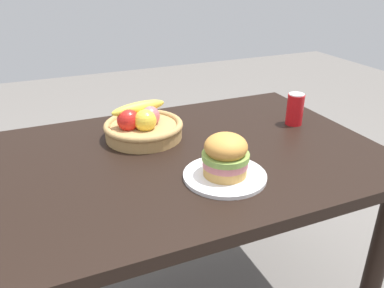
% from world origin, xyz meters
% --- Properties ---
extents(dining_table, '(1.40, 0.90, 0.75)m').
position_xyz_m(dining_table, '(0.00, 0.00, 0.65)').
color(dining_table, black).
rests_on(dining_table, ground_plane).
extents(plate, '(0.25, 0.25, 0.01)m').
position_xyz_m(plate, '(0.08, -0.20, 0.76)').
color(plate, white).
rests_on(plate, dining_table).
extents(sandwich, '(0.14, 0.14, 0.13)m').
position_xyz_m(sandwich, '(0.08, -0.20, 0.83)').
color(sandwich, tan).
rests_on(sandwich, plate).
extents(soda_can, '(0.07, 0.07, 0.13)m').
position_xyz_m(soda_can, '(0.53, 0.07, 0.81)').
color(soda_can, red).
rests_on(soda_can, dining_table).
extents(fruit_basket, '(0.29, 0.29, 0.14)m').
position_xyz_m(fruit_basket, '(-0.06, 0.18, 0.80)').
color(fruit_basket, tan).
rests_on(fruit_basket, dining_table).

